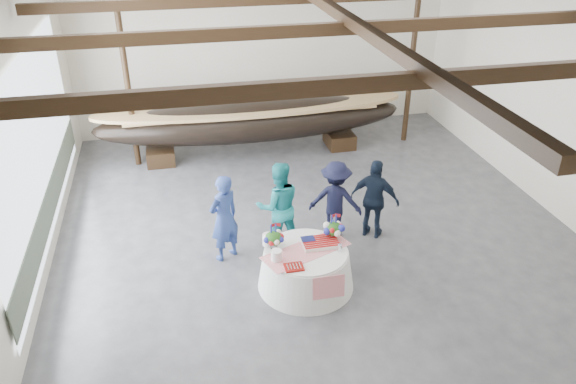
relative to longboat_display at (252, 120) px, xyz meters
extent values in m
cube|color=#3D3D42|center=(0.63, -4.23, -0.92)|extent=(10.00, 12.00, 0.01)
cube|color=silver|center=(0.63, 1.77, 1.33)|extent=(10.00, 0.02, 4.50)
cube|color=silver|center=(-4.37, -4.23, 1.33)|extent=(0.02, 12.00, 4.50)
cube|color=silver|center=(5.63, -4.23, 1.33)|extent=(0.02, 12.00, 4.50)
cube|color=black|center=(0.63, -7.73, 3.33)|extent=(9.80, 0.12, 0.18)
cube|color=black|center=(0.63, -5.23, 3.33)|extent=(9.80, 0.12, 0.18)
cube|color=black|center=(0.63, -4.23, 3.46)|extent=(0.15, 11.76, 0.15)
cylinder|color=black|center=(-2.87, 0.00, 1.33)|extent=(0.14, 0.14, 4.50)
cylinder|color=black|center=(4.13, 0.00, 1.33)|extent=(0.14, 0.14, 4.50)
cube|color=silver|center=(-4.32, -3.23, 1.08)|extent=(0.02, 7.00, 3.20)
cube|color=#596654|center=(-4.31, -3.23, -0.02)|extent=(0.02, 7.00, 0.60)
cube|color=black|center=(-2.31, 0.00, -0.73)|extent=(0.67, 0.87, 0.39)
cube|color=black|center=(2.31, 0.00, -0.73)|extent=(0.67, 0.87, 0.39)
ellipsoid|color=black|center=(0.00, 0.00, -0.01)|extent=(7.71, 1.54, 1.06)
cube|color=#9E7A4C|center=(0.00, 0.00, 0.28)|extent=(6.16, 1.01, 0.06)
cone|color=white|center=(0.00, -5.55, -0.58)|extent=(1.64, 1.64, 0.68)
cylinder|color=white|center=(0.00, -5.55, -0.24)|extent=(1.39, 1.39, 0.04)
cube|color=red|center=(0.00, -5.55, -0.21)|extent=(1.61, 1.08, 0.01)
cube|color=white|center=(0.28, -5.43, -0.18)|extent=(0.60, 0.40, 0.07)
cylinder|color=white|center=(-0.53, -5.70, -0.12)|extent=(0.18, 0.18, 0.19)
cylinder|color=white|center=(-0.58, -5.23, -0.11)|extent=(0.18, 0.18, 0.20)
cube|color=maroon|center=(-0.30, -5.97, -0.20)|extent=(0.30, 0.24, 0.03)
cone|color=silver|center=(0.55, -5.67, -0.16)|extent=(0.09, 0.09, 0.12)
imported|color=navy|center=(-1.22, -4.43, -0.08)|extent=(0.73, 0.66, 1.68)
imported|color=teal|center=(-0.20, -4.27, -0.05)|extent=(0.86, 0.67, 1.74)
imported|color=black|center=(0.93, -4.15, -0.13)|extent=(1.17, 0.95, 1.58)
imported|color=black|center=(1.66, -4.31, -0.12)|extent=(0.99, 0.88, 1.61)
camera|label=1|loc=(-1.95, -13.02, 5.11)|focal=35.00mm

